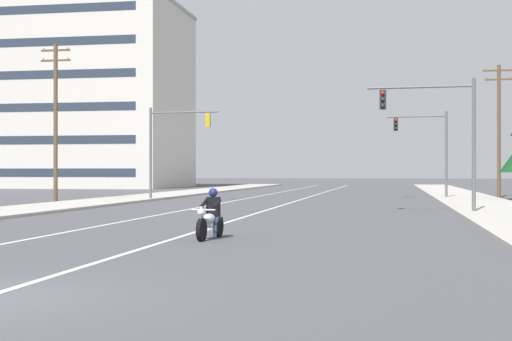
{
  "coord_description": "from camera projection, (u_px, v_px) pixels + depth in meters",
  "views": [
    {
      "loc": [
        6.3,
        -10.5,
        1.94
      ],
      "look_at": [
        0.46,
        21.58,
        1.98
      ],
      "focal_mm": 52.71,
      "sensor_mm": 36.0,
      "label": 1
    }
  ],
  "objects": [
    {
      "name": "lane_stripe_center",
      "position": [
        308.0,
        197.0,
        55.72
      ],
      "size": [
        0.16,
        100.0,
        0.01
      ],
      "primitive_type": "cube",
      "color": "beige",
      "rests_on": "ground"
    },
    {
      "name": "lane_stripe_left",
      "position": [
        254.0,
        197.0,
        56.44
      ],
      "size": [
        0.16,
        100.0,
        0.01
      ],
      "primitive_type": "cube",
      "color": "beige",
      "rests_on": "ground"
    },
    {
      "name": "sidewalk_kerb_right",
      "position": [
        472.0,
        200.0,
        48.78
      ],
      "size": [
        4.4,
        110.0,
        0.14
      ],
      "primitive_type": "cube",
      "color": "#ADA89E",
      "rests_on": "ground"
    },
    {
      "name": "sidewalk_kerb_left",
      "position": [
        138.0,
        198.0,
        52.85
      ],
      "size": [
        4.4,
        110.0,
        0.14
      ],
      "primitive_type": "cube",
      "color": "#ADA89E",
      "rests_on": "ground"
    },
    {
      "name": "motorcycle_with_rider",
      "position": [
        211.0,
        219.0,
        21.6
      ],
      "size": [
        0.7,
        2.19,
        1.46
      ],
      "color": "black",
      "rests_on": "ground"
    },
    {
      "name": "traffic_signal_near_right",
      "position": [
        442.0,
        125.0,
        34.52
      ],
      "size": [
        4.91,
        0.41,
        6.2
      ],
      "color": "#56565B",
      "rests_on": "ground"
    },
    {
      "name": "traffic_signal_near_left",
      "position": [
        170.0,
        139.0,
        49.77
      ],
      "size": [
        4.8,
        0.44,
        6.2
      ],
      "color": "#56565B",
      "rests_on": "ground"
    },
    {
      "name": "traffic_signal_mid_right",
      "position": [
        429.0,
        142.0,
        53.27
      ],
      "size": [
        4.24,
        0.37,
        6.2
      ],
      "color": "#56565B",
      "rests_on": "ground"
    },
    {
      "name": "utility_pole_left_near",
      "position": [
        56.0,
        117.0,
        47.95
      ],
      "size": [
        1.99,
        0.26,
        10.09
      ],
      "color": "brown",
      "rests_on": "ground"
    },
    {
      "name": "utility_pole_right_far",
      "position": [
        499.0,
        127.0,
        54.24
      ],
      "size": [
        2.26,
        0.26,
        9.65
      ],
      "color": "brown",
      "rests_on": "ground"
    },
    {
      "name": "apartment_building_far_left_block",
      "position": [
        81.0,
        97.0,
        91.98
      ],
      "size": [
        24.45,
        18.2,
        22.19
      ],
      "color": "beige",
      "rests_on": "ground"
    }
  ]
}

